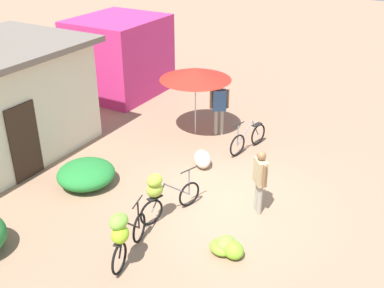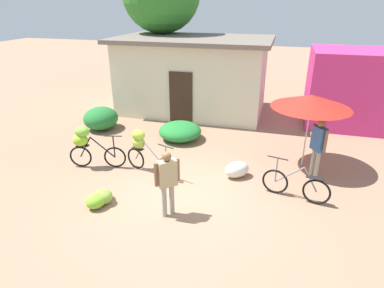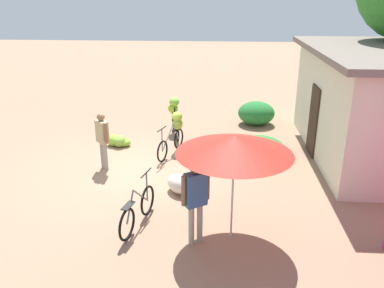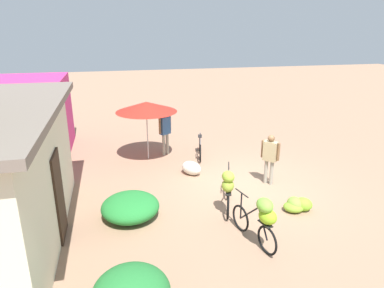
% 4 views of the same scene
% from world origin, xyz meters
% --- Properties ---
extents(ground_plane, '(60.00, 60.00, 0.00)m').
position_xyz_m(ground_plane, '(0.00, 0.00, 0.00)').
color(ground_plane, '#99745A').
extents(building_low, '(6.30, 3.89, 3.05)m').
position_xyz_m(building_low, '(-1.50, 6.77, 1.54)').
color(building_low, beige).
rests_on(building_low, ground).
extents(hedge_bush_front_left, '(1.24, 1.30, 0.83)m').
position_xyz_m(hedge_bush_front_left, '(-4.18, 3.69, 0.41)').
color(hedge_bush_front_left, '#257332').
rests_on(hedge_bush_front_left, ground).
extents(hedge_bush_front_right, '(1.46, 1.44, 0.60)m').
position_xyz_m(hedge_bush_front_right, '(-1.06, 3.52, 0.30)').
color(hedge_bush_front_right, '#247C32').
rests_on(hedge_bush_front_right, ground).
extents(market_umbrella, '(2.14, 2.14, 2.10)m').
position_xyz_m(market_umbrella, '(2.94, 2.63, 1.92)').
color(market_umbrella, beige).
rests_on(market_umbrella, ground).
extents(bicycle_leftmost, '(1.59, 0.57, 1.22)m').
position_xyz_m(bicycle_leftmost, '(-2.95, 0.87, 0.74)').
color(bicycle_leftmost, black).
rests_on(bicycle_leftmost, ground).
extents(bicycle_near_pile, '(1.64, 0.66, 1.20)m').
position_xyz_m(bicycle_near_pile, '(-1.34, 1.07, 0.71)').
color(bicycle_near_pile, black).
rests_on(bicycle_near_pile, ground).
extents(bicycle_center_loaded, '(1.59, 0.43, 0.98)m').
position_xyz_m(bicycle_center_loaded, '(2.70, 0.76, 0.35)').
color(bicycle_center_loaded, black).
rests_on(bicycle_center_loaded, ground).
extents(banana_pile_on_ground, '(0.62, 0.91, 0.35)m').
position_xyz_m(banana_pile_on_ground, '(-1.69, -0.73, 0.16)').
color(banana_pile_on_ground, '#7EA63B').
rests_on(banana_pile_on_ground, ground).
extents(produce_sack, '(0.82, 0.78, 0.44)m').
position_xyz_m(produce_sack, '(1.21, 1.43, 0.22)').
color(produce_sack, silver).
rests_on(produce_sack, ground).
extents(person_vendor, '(0.39, 0.50, 1.68)m').
position_xyz_m(person_vendor, '(3.21, 1.95, 1.03)').
color(person_vendor, gray).
rests_on(person_vendor, ground).
extents(person_bystander, '(0.45, 0.42, 1.56)m').
position_xyz_m(person_bystander, '(-0.01, -0.69, 0.95)').
color(person_bystander, gray).
rests_on(person_bystander, ground).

